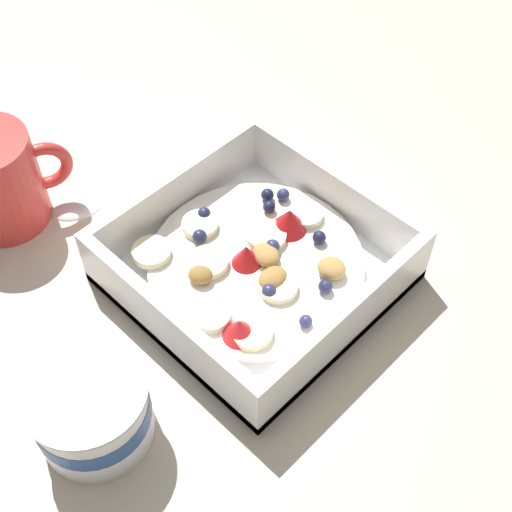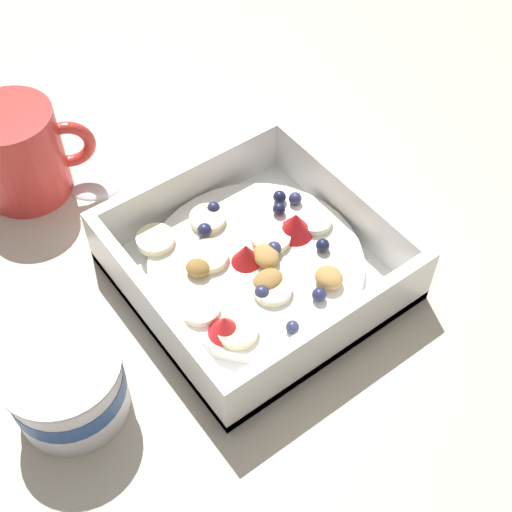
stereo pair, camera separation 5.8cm
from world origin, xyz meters
The scene contains 5 objects.
ground_plane centered at (0.00, 0.00, 0.00)m, with size 2.40×2.40×0.00m, color beige.
fruit_bowl centered at (0.02, 0.02, 0.02)m, with size 0.21×0.21×0.06m.
spoon centered at (0.21, 0.10, 0.00)m, with size 0.10×0.16×0.01m.
yogurt_cup centered at (0.00, 0.20, 0.03)m, with size 0.09×0.09×0.06m.
coffee_mug centered at (0.23, 0.12, 0.05)m, with size 0.08×0.11×0.09m.
Camera 2 is at (-0.28, 0.24, 0.49)m, focal length 50.10 mm.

